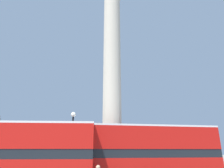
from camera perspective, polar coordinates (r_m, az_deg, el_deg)
The scene contains 4 objects.
monument_column at distance 19.36m, azimuth 0.00°, elevation -4.07°, with size 5.23×5.23×22.22m.
bus_a at distance 14.50m, azimuth -28.34°, elevation -17.29°, with size 11.04×3.57×4.23m.
bus_b at distance 15.17m, azimuth 7.52°, elevation -19.06°, with size 11.43×3.08×4.29m.
street_lamp at distance 16.70m, azimuth -11.50°, elevation -16.67°, with size 0.39×0.39×5.59m.
Camera 1 is at (-2.74, -18.56, 2.57)m, focal length 32.00 mm.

